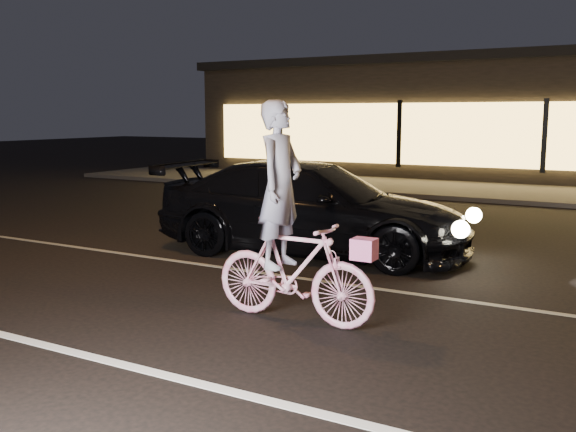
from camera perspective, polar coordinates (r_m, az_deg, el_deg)
The scene contains 7 objects.
ground at distance 6.54m, azimuth 3.69°, elevation -10.90°, with size 90.00×90.00×0.00m, color black.
lane_stripe_near at distance 5.32m, azimuth -3.51°, elevation -15.68°, with size 60.00×0.12×0.01m, color silver.
lane_stripe_far at distance 8.31m, azimuth 9.65°, elevation -6.63°, with size 60.00×0.10×0.01m, color gray.
sidewalk at distance 18.88m, azimuth 20.87°, elevation 1.83°, with size 30.00×4.00×0.12m, color #383533.
storefront at distance 24.68m, azimuth 23.18°, elevation 8.11°, with size 25.40×8.42×4.20m.
cyclist at distance 6.87m, azimuth 0.16°, elevation -2.57°, with size 1.89×0.65×2.38m.
sedan at distance 10.32m, azimuth 2.18°, elevation 0.71°, with size 5.26×2.55×1.47m.
Camera 1 is at (2.62, -5.57, 2.23)m, focal length 40.00 mm.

